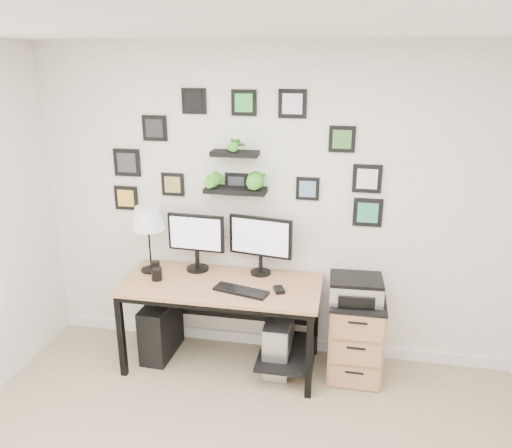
% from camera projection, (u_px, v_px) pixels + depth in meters
% --- Properties ---
extents(room, '(4.00, 4.00, 4.00)m').
position_uv_depth(room, '(272.00, 340.00, 4.48)').
color(room, tan).
rests_on(room, ground).
extents(desk, '(1.60, 0.70, 0.75)m').
position_uv_depth(desk, '(226.00, 295.00, 4.06)').
color(desk, tan).
rests_on(desk, ground).
extents(monitor_left, '(0.48, 0.20, 0.49)m').
position_uv_depth(monitor_left, '(196.00, 238.00, 4.15)').
color(monitor_left, black).
rests_on(monitor_left, desk).
extents(monitor_right, '(0.53, 0.20, 0.50)m').
position_uv_depth(monitor_right, '(261.00, 241.00, 4.07)').
color(monitor_right, black).
rests_on(monitor_right, desk).
extents(keyboard, '(0.45, 0.24, 0.02)m').
position_uv_depth(keyboard, '(241.00, 291.00, 3.84)').
color(keyboard, black).
rests_on(keyboard, desk).
extents(mouse, '(0.11, 0.13, 0.03)m').
position_uv_depth(mouse, '(279.00, 290.00, 3.85)').
color(mouse, black).
rests_on(mouse, desk).
extents(table_lamp, '(0.28, 0.28, 0.57)m').
position_uv_depth(table_lamp, '(148.00, 220.00, 4.08)').
color(table_lamp, black).
rests_on(table_lamp, desk).
extents(mug, '(0.09, 0.09, 0.10)m').
position_uv_depth(mug, '(157.00, 274.00, 4.04)').
color(mug, black).
rests_on(mug, desk).
extents(pen_cup, '(0.07, 0.07, 0.09)m').
position_uv_depth(pen_cup, '(156.00, 267.00, 4.19)').
color(pen_cup, black).
rests_on(pen_cup, desk).
extents(pc_tower_black, '(0.24, 0.50, 0.49)m').
position_uv_depth(pc_tower_black, '(161.00, 328.00, 4.31)').
color(pc_tower_black, black).
rests_on(pc_tower_black, ground).
extents(pc_tower_grey, '(0.21, 0.46, 0.46)m').
position_uv_depth(pc_tower_grey, '(279.00, 343.00, 4.11)').
color(pc_tower_grey, gray).
rests_on(pc_tower_grey, ground).
extents(file_cabinet, '(0.43, 0.53, 0.67)m').
position_uv_depth(file_cabinet, '(356.00, 336.00, 4.02)').
color(file_cabinet, tan).
rests_on(file_cabinet, ground).
extents(printer, '(0.42, 0.34, 0.18)m').
position_uv_depth(printer, '(356.00, 289.00, 3.87)').
color(printer, silver).
rests_on(printer, file_cabinet).
extents(wall_decor, '(2.27, 0.18, 1.06)m').
position_uv_depth(wall_decor, '(239.00, 164.00, 3.97)').
color(wall_decor, black).
rests_on(wall_decor, ground).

